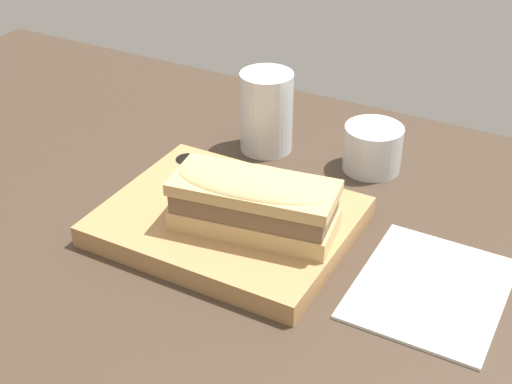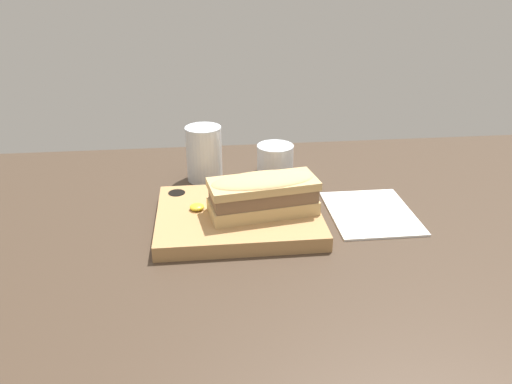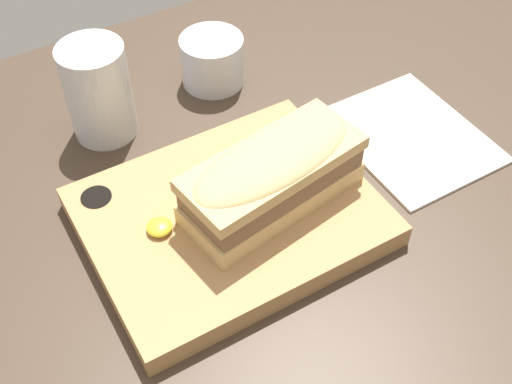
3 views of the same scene
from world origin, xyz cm
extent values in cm
cube|color=#423326|center=(0.00, 0.00, 1.00)|extent=(161.99, 90.42, 2.00)
cube|color=tan|center=(-6.03, 3.94, 3.34)|extent=(29.11, 23.25, 2.69)
cylinder|color=black|center=(-17.33, 12.31, 4.08)|extent=(3.25, 3.25, 1.34)
cube|color=tan|center=(-1.71, 2.63, 5.89)|extent=(19.88, 10.71, 2.41)
cube|color=brown|center=(-1.71, 2.63, 8.27)|extent=(19.09, 10.28, 2.36)
cube|color=tan|center=(-1.71, 2.63, 10.18)|extent=(19.88, 10.71, 1.44)
ellipsoid|color=tan|center=(-1.71, 2.63, 10.78)|extent=(19.48, 10.50, 2.16)
ellipsoid|color=yellow|center=(-13.44, 4.90, 5.21)|extent=(2.61, 2.61, 1.05)
cylinder|color=silver|center=(-11.74, 24.58, 7.89)|extent=(7.62, 7.62, 11.78)
cylinder|color=silver|center=(-11.74, 24.58, 4.85)|extent=(6.70, 6.70, 5.30)
cylinder|color=silver|center=(3.89, 26.48, 5.20)|extent=(8.11, 8.11, 6.41)
cylinder|color=#5B141E|center=(3.89, 26.48, 4.39)|extent=(7.30, 7.30, 4.38)
cube|color=white|center=(19.09, 4.83, 2.20)|extent=(15.51, 18.83, 0.40)
camera|label=1|loc=(31.04, -56.90, 52.90)|focal=50.00mm
camera|label=2|loc=(-11.46, -75.62, 46.20)|focal=35.00mm
camera|label=3|loc=(-25.49, -34.54, 54.64)|focal=45.00mm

